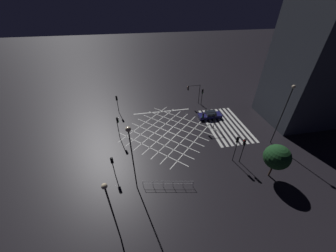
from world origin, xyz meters
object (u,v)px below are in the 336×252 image
(street_lamp_east, at_px, (285,107))
(street_lamp_far, at_px, (111,206))
(traffic_light_se_main, at_px, (202,94))
(traffic_light_nw_main, at_px, (112,163))
(traffic_light_sw_main, at_px, (237,144))
(traffic_light_se_cross, at_px, (193,90))
(traffic_light_sw_cross, at_px, (243,146))
(traffic_light_ne_main, at_px, (117,101))
(street_lamp_west, at_px, (131,147))
(traffic_light_median_north, at_px, (118,124))
(waiting_car, at_px, (210,115))
(street_tree_near, at_px, (277,157))
(traffic_light_median_south, at_px, (208,117))

(street_lamp_east, height_order, street_lamp_far, street_lamp_east)
(traffic_light_se_main, bearing_deg, traffic_light_nw_main, -47.38)
(traffic_light_sw_main, bearing_deg, traffic_light_se_cross, 2.71)
(traffic_light_se_main, xyz_separation_m, traffic_light_nw_main, (-16.43, 17.85, -0.33))
(traffic_light_se_main, xyz_separation_m, street_lamp_far, (-24.83, 17.00, 3.15))
(traffic_light_se_main, relative_size, street_lamp_far, 0.43)
(traffic_light_sw_cross, distance_m, traffic_light_nw_main, 17.68)
(traffic_light_sw_cross, distance_m, traffic_light_ne_main, 24.54)
(street_lamp_west, bearing_deg, traffic_light_median_north, 12.08)
(traffic_light_sw_main, distance_m, waiting_car, 11.80)
(street_lamp_west, xyz_separation_m, waiting_car, (13.75, -15.00, -6.36))
(street_lamp_far, height_order, street_tree_near, street_lamp_far)
(traffic_light_se_main, bearing_deg, traffic_light_median_south, -12.92)
(traffic_light_nw_main, xyz_separation_m, waiting_car, (11.11, -17.80, -1.72))
(traffic_light_ne_main, bearing_deg, street_lamp_far, 1.66)
(traffic_light_se_cross, xyz_separation_m, traffic_light_median_south, (-9.40, 0.17, -0.73))
(traffic_light_sw_cross, xyz_separation_m, traffic_light_median_south, (8.78, 1.76, -0.51))
(traffic_light_se_cross, distance_m, traffic_light_median_north, 18.18)
(traffic_light_nw_main, relative_size, traffic_light_median_south, 0.94)
(traffic_light_se_cross, height_order, traffic_light_ne_main, traffic_light_se_cross)
(traffic_light_median_south, relative_size, waiting_car, 0.76)
(traffic_light_sw_main, relative_size, street_lamp_east, 0.43)
(traffic_light_median_south, distance_m, waiting_car, 4.24)
(traffic_light_median_south, height_order, street_lamp_far, street_lamp_far)
(traffic_light_sw_main, xyz_separation_m, traffic_light_median_south, (8.24, 1.00, -0.57))
(traffic_light_se_cross, relative_size, street_lamp_east, 0.44)
(street_lamp_west, bearing_deg, waiting_car, -47.50)
(waiting_car, bearing_deg, traffic_light_sw_cross, 89.25)
(traffic_light_se_main, height_order, traffic_light_nw_main, traffic_light_se_main)
(traffic_light_ne_main, xyz_separation_m, street_lamp_west, (-18.91, -2.66, 4.20))
(traffic_light_se_cross, bearing_deg, traffic_light_nw_main, 47.07)
(waiting_car, bearing_deg, street_tree_near, 99.75)
(traffic_light_se_main, relative_size, street_tree_near, 0.73)
(traffic_light_sw_cross, relative_size, street_lamp_far, 0.49)
(traffic_light_se_main, height_order, traffic_light_median_south, traffic_light_se_main)
(traffic_light_se_cross, bearing_deg, street_lamp_far, 59.36)
(traffic_light_se_cross, bearing_deg, traffic_light_median_north, 31.69)
(traffic_light_sw_main, bearing_deg, street_lamp_west, 99.09)
(traffic_light_se_main, relative_size, traffic_light_median_south, 1.08)
(waiting_car, bearing_deg, traffic_light_sw_main, 85.46)
(traffic_light_median_south, height_order, street_lamp_west, street_lamp_west)
(traffic_light_se_cross, relative_size, traffic_light_median_south, 1.28)
(waiting_car, bearing_deg, traffic_light_se_main, -90.57)
(traffic_light_se_cross, height_order, street_lamp_far, street_lamp_far)
(traffic_light_se_cross, xyz_separation_m, traffic_light_ne_main, (-0.98, 15.92, -0.50))
(traffic_light_median_south, distance_m, street_lamp_far, 22.39)
(traffic_light_se_cross, bearing_deg, traffic_light_se_main, 155.18)
(street_lamp_far, bearing_deg, traffic_light_se_main, -34.40)
(traffic_light_sw_cross, bearing_deg, waiting_car, -90.75)
(traffic_light_median_north, xyz_separation_m, street_lamp_far, (-16.12, -0.26, 2.74))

